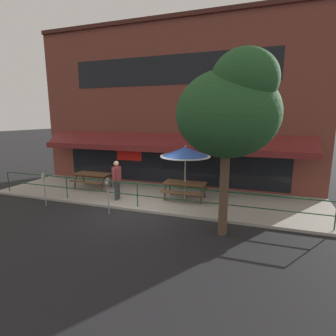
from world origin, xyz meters
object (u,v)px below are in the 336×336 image
(patio_umbrella_centre, at_px, (185,152))
(parking_meter_near, at_px, (44,179))
(street_sign_pole, at_px, (224,157))
(parking_meter_far, at_px, (108,185))
(picnic_table_left, at_px, (92,176))
(street_tree_curbside, at_px, (230,109))
(pedestrian_walking, at_px, (117,178))
(picnic_table_centre, at_px, (185,186))

(patio_umbrella_centre, xyz_separation_m, parking_meter_near, (-5.32, -2.47, -1.03))
(patio_umbrella_centre, bearing_deg, street_sign_pole, -50.41)
(patio_umbrella_centre, bearing_deg, parking_meter_near, -155.05)
(parking_meter_far, bearing_deg, parking_meter_near, -179.70)
(picnic_table_left, xyz_separation_m, street_tree_curbside, (7.00, -3.08, 3.17))
(street_tree_curbside, bearing_deg, parking_meter_near, 177.31)
(parking_meter_near, bearing_deg, street_sign_pole, 1.25)
(patio_umbrella_centre, distance_m, parking_meter_near, 5.96)
(parking_meter_far, distance_m, street_tree_curbside, 5.20)
(pedestrian_walking, height_order, parking_meter_near, pedestrian_walking)
(pedestrian_walking, distance_m, parking_meter_far, 1.52)
(street_sign_pole, bearing_deg, picnic_table_left, 159.36)
(pedestrian_walking, relative_size, street_sign_pole, 0.37)
(street_tree_curbside, bearing_deg, picnic_table_centre, 126.51)
(patio_umbrella_centre, relative_size, parking_meter_near, 1.67)
(picnic_table_centre, distance_m, patio_umbrella_centre, 1.47)
(parking_meter_near, height_order, street_sign_pole, street_sign_pole)
(parking_meter_near, relative_size, parking_meter_far, 1.00)
(patio_umbrella_centre, height_order, parking_meter_far, patio_umbrella_centre)
(patio_umbrella_centre, bearing_deg, picnic_table_centre, -90.00)
(picnic_table_centre, bearing_deg, parking_meter_far, -133.28)
(parking_meter_near, xyz_separation_m, parking_meter_far, (3.01, 0.02, 0.00))
(parking_meter_near, distance_m, street_tree_curbside, 7.90)
(pedestrian_walking, distance_m, street_sign_pole, 5.05)
(parking_meter_far, bearing_deg, picnic_table_left, 133.73)
(picnic_table_centre, relative_size, street_sign_pole, 0.39)
(picnic_table_centre, bearing_deg, pedestrian_walking, -159.96)
(picnic_table_left, relative_size, street_sign_pole, 0.39)
(picnic_table_centre, xyz_separation_m, pedestrian_walking, (-2.77, -1.01, 0.35))
(parking_meter_far, bearing_deg, picnic_table_centre, 46.72)
(street_sign_pole, bearing_deg, parking_meter_far, -178.08)
(street_sign_pole, distance_m, street_tree_curbside, 1.58)
(picnic_table_left, distance_m, patio_umbrella_centre, 5.13)
(pedestrian_walking, xyz_separation_m, parking_meter_near, (-2.55, -1.46, 0.09))
(pedestrian_walking, height_order, street_sign_pole, street_sign_pole)
(picnic_table_centre, height_order, street_tree_curbside, street_tree_curbside)
(picnic_table_left, bearing_deg, parking_meter_near, -98.53)
(picnic_table_centre, distance_m, pedestrian_walking, 2.97)
(parking_meter_near, bearing_deg, picnic_table_centre, 24.94)
(pedestrian_walking, height_order, street_tree_curbside, street_tree_curbside)
(parking_meter_far, bearing_deg, patio_umbrella_centre, 46.73)
(pedestrian_walking, height_order, parking_meter_far, pedestrian_walking)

